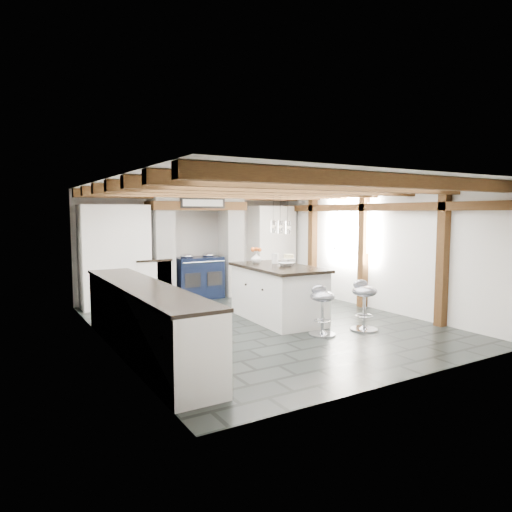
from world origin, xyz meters
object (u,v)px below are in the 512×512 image
kitchen_island (277,292)px  range_cooker (198,277)px  bar_stool_near (364,299)px  bar_stool_far (322,304)px

kitchen_island → range_cooker: bearing=101.5°
bar_stool_near → bar_stool_far: (-0.75, 0.11, -0.02)m
range_cooker → bar_stool_far: size_ratio=1.32×
range_cooker → bar_stool_near: (1.15, -3.83, 0.03)m
range_cooker → bar_stool_near: bearing=-73.3°
kitchen_island → bar_stool_far: (0.02, -1.18, -0.01)m
bar_stool_near → kitchen_island: bearing=125.7°
range_cooker → bar_stool_near: size_ratio=1.26×
bar_stool_far → kitchen_island: bearing=95.0°
bar_stool_far → range_cooker: bearing=100.0°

